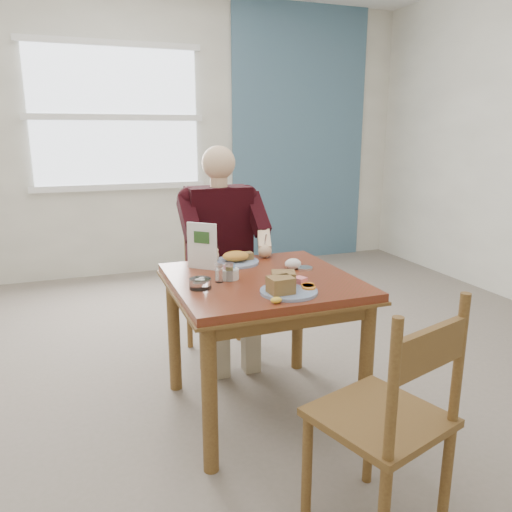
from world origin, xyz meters
name	(u,v)px	position (x,y,z in m)	size (l,w,h in m)	color
floor	(262,409)	(0.00, 0.00, 0.00)	(6.00, 6.00, 0.00)	#6F665A
wall_back	(157,138)	(0.00, 3.00, 1.40)	(5.50, 5.50, 0.00)	white
accent_panel	(300,137)	(1.60, 2.98, 1.40)	(1.60, 0.02, 2.80)	#456880
lemon_wedge	(276,300)	(-0.08, -0.39, 0.76)	(0.05, 0.04, 0.03)	yellow
napkin	(293,264)	(0.21, 0.09, 0.78)	(0.09, 0.07, 0.06)	white
metal_dish	(304,268)	(0.27, 0.06, 0.76)	(0.09, 0.09, 0.01)	silver
window	(116,117)	(-0.40, 2.97, 1.60)	(1.72, 0.04, 1.42)	white
table	(262,298)	(0.00, 0.00, 0.64)	(0.92, 0.92, 0.75)	maroon
chair_far	(219,284)	(0.00, 0.80, 0.48)	(0.42, 0.42, 0.95)	brown
chair_near	(390,420)	(0.12, -0.96, 0.48)	(0.52, 0.52, 0.95)	brown
diner	(222,238)	(0.00, 0.71, 0.81)	(0.53, 0.56, 1.39)	tan
near_plate	(286,286)	(0.01, -0.27, 0.78)	(0.29, 0.29, 0.09)	white
far_plate	(237,259)	(-0.04, 0.31, 0.78)	(0.26, 0.26, 0.07)	white
caddy	(229,274)	(-0.17, 0.03, 0.78)	(0.11, 0.11, 0.07)	white
shakers	(224,272)	(-0.20, -0.01, 0.80)	(0.10, 0.04, 0.09)	white
creamer	(200,283)	(-0.34, -0.07, 0.78)	(0.14, 0.14, 0.05)	white
menu	(202,246)	(-0.24, 0.26, 0.88)	(0.14, 0.12, 0.25)	white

